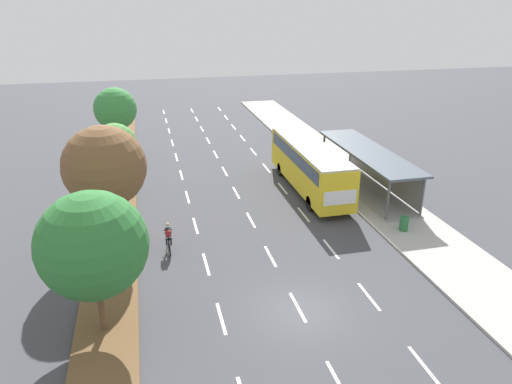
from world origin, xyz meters
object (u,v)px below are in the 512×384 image
median_tree_fourth (115,109)px  trash_bin (404,224)px  median_tree_second (104,167)px  median_tree_nearest (93,245)px  median_tree_third (115,145)px  bus (309,163)px  cyclist (169,239)px  bus_shelter (370,165)px

median_tree_fourth → trash_bin: bearing=-46.0°
median_tree_second → median_tree_fourth: (0.05, 15.01, -0.06)m
median_tree_nearest → median_tree_fourth: (0.19, 22.51, 0.63)m
median_tree_third → median_tree_nearest: bearing=-91.2°
bus → median_tree_third: (-13.31, 1.86, 1.69)m
cyclist → median_tree_fourth: bearing=100.2°
bus_shelter → trash_bin: bearing=-99.0°
median_tree_second → median_tree_third: (0.19, 7.50, -0.98)m
median_tree_third → median_tree_second: bearing=-91.4°
median_tree_second → median_tree_fourth: bearing=89.8°
median_tree_third → median_tree_fourth: median_tree_fourth is taller
bus → median_tree_third: 13.55m
bus_shelter → trash_bin: size_ratio=13.78×
bus → median_tree_third: bearing=172.1°
bus → trash_bin: bearing=-67.8°
median_tree_nearest → trash_bin: median_tree_nearest is taller
median_tree_third → trash_bin: median_tree_third is taller
cyclist → median_tree_third: size_ratio=0.35×
cyclist → median_tree_third: median_tree_third is taller
median_tree_third → trash_bin: (16.51, -9.71, -3.18)m
median_tree_second → median_tree_fourth: size_ratio=1.08×
median_tree_nearest → median_tree_second: (0.14, 7.50, 0.69)m
median_tree_nearest → median_tree_second: size_ratio=0.89×
bus → trash_bin: (3.20, -7.85, -1.49)m
bus → cyclist: bearing=-146.6°
median_tree_nearest → median_tree_fourth: 22.52m
median_tree_nearest → median_tree_fourth: bearing=89.5°
cyclist → bus: bearing=33.4°
bus_shelter → bus: size_ratio=1.04×
median_tree_nearest → trash_bin: (16.84, 5.30, -3.48)m
median_tree_nearest → median_tree_second: median_tree_second is taller
bus_shelter → median_tree_second: 18.60m
median_tree_nearest → bus_shelter: bearing=34.1°
bus_shelter → median_tree_third: bearing=170.8°
bus_shelter → trash_bin: 7.05m
median_tree_second → median_tree_fourth: median_tree_second is taller
median_tree_second → median_tree_third: median_tree_second is taller
bus_shelter → median_tree_fourth: median_tree_fourth is taller
median_tree_fourth → bus: bearing=-34.8°
cyclist → median_tree_nearest: size_ratio=0.30×
median_tree_second → median_tree_fourth: 15.01m
median_tree_second → bus: bearing=22.7°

